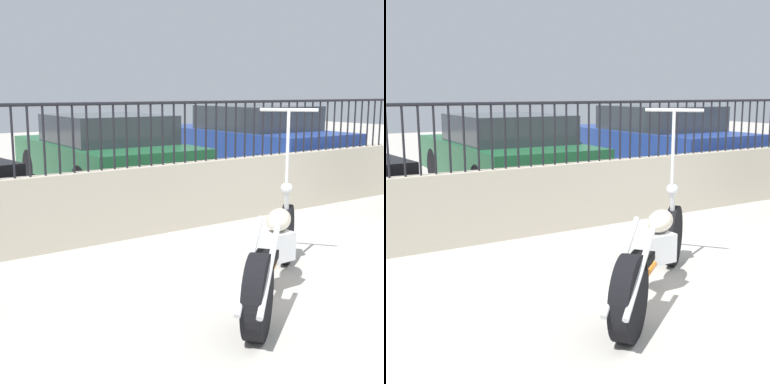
# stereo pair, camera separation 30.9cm
# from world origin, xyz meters

# --- Properties ---
(low_wall) EXTENTS (10.43, 0.18, 0.81)m
(low_wall) POSITION_xyz_m (0.00, 3.19, 0.40)
(low_wall) COLOR #B2A893
(low_wall) RESTS_ON ground_plane
(fence_railing) EXTENTS (10.43, 0.04, 0.74)m
(fence_railing) POSITION_xyz_m (0.00, 3.19, 1.29)
(fence_railing) COLOR black
(fence_railing) RESTS_ON low_wall
(motorcycle_orange) EXTENTS (1.93, 1.57, 1.52)m
(motorcycle_orange) POSITION_xyz_m (-0.97, 0.86, 0.37)
(motorcycle_orange) COLOR black
(motorcycle_orange) RESTS_ON ground_plane
(car_green) EXTENTS (2.01, 4.11, 1.29)m
(car_green) POSITION_xyz_m (0.06, 6.03, 0.66)
(car_green) COLOR black
(car_green) RESTS_ON ground_plane
(car_blue) EXTENTS (1.87, 4.18, 1.39)m
(car_blue) POSITION_xyz_m (3.09, 5.77, 0.71)
(car_blue) COLOR black
(car_blue) RESTS_ON ground_plane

